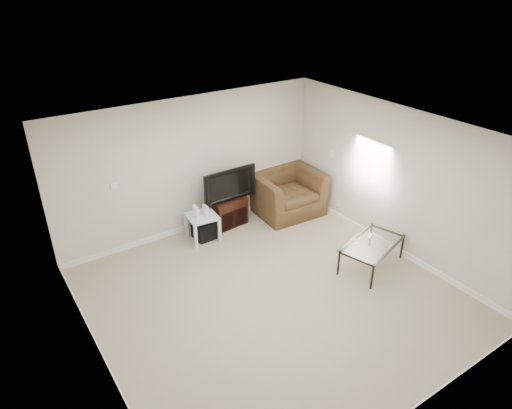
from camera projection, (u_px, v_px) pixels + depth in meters
floor at (273, 297)px, 6.82m from camera, size 5.00×5.00×0.00m
ceiling at (277, 138)px, 5.66m from camera, size 5.00×5.00×0.00m
wall_back at (192, 166)px, 8.08m from camera, size 5.00×0.02×2.50m
wall_left at (91, 289)px, 5.00m from camera, size 0.02×5.00×2.50m
wall_right at (398, 182)px, 7.48m from camera, size 0.02×5.00×2.50m
plate_back at (114, 185)px, 7.38m from camera, size 0.12×0.02×0.12m
plate_right_switch at (331, 153)px, 8.65m from camera, size 0.02×0.09×0.13m
plate_right_outlet at (338, 203)px, 8.87m from camera, size 0.02×0.08×0.12m
tv_stand at (227, 211)px, 8.65m from camera, size 0.71×0.52×0.56m
dvd_player at (228, 203)px, 8.54m from camera, size 0.37×0.28×0.05m
television at (227, 183)px, 8.36m from camera, size 1.00×0.22×0.61m
side_table at (203, 227)px, 8.18m from camera, size 0.55×0.55×0.48m
subwoofer at (204, 230)px, 8.24m from camera, size 0.36×0.36×0.35m
game_console at (196, 212)px, 7.95m from camera, size 0.06×0.16×0.22m
game_case at (205, 210)px, 8.03m from camera, size 0.06×0.14×0.19m
recliner at (287, 186)px, 8.96m from camera, size 1.34×0.92×1.13m
coffee_table at (371, 254)px, 7.43m from camera, size 1.31×0.97×0.46m
remote at (370, 236)px, 7.47m from camera, size 0.18×0.14×0.02m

